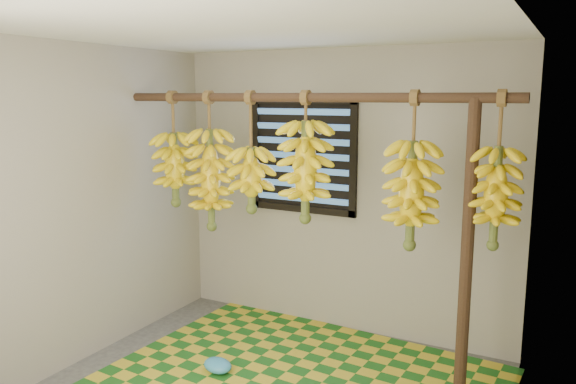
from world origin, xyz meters
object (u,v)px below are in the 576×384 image
Objects in this scene: banana_bunch_e at (411,195)px; plastic_bag at (218,365)px; support_post at (467,258)px; banana_bunch_a at (175,169)px; banana_bunch_c at (251,179)px; banana_bunch_d at (305,172)px; banana_bunch_f at (496,198)px; banana_bunch_b at (211,179)px.

plastic_bag is at bearing -162.56° from banana_bunch_e.
plastic_bag is at bearing -166.30° from support_post.
support_post is 2.36m from banana_bunch_a.
banana_bunch_a is 1.95m from banana_bunch_e.
banana_bunch_c is at bearing 81.58° from plastic_bag.
banana_bunch_c is 1.22m from banana_bunch_e.
banana_bunch_a is 0.99× the size of banana_bunch_d.
plastic_bag is 0.26× the size of banana_bunch_d.
banana_bunch_c is 0.88× the size of banana_bunch_e.
plastic_bag is at bearing -167.40° from banana_bunch_f.
support_post is at bearing 0.00° from banana_bunch_a.
banana_bunch_a is at bearing -180.00° from banana_bunch_d.
banana_bunch_d is at bearing 0.00° from banana_bunch_b.
banana_bunch_b is at bearing 180.00° from banana_bunch_d.
banana_bunch_b is (0.35, 0.00, -0.06)m from banana_bunch_a.
support_post is 2.18× the size of banana_bunch_a.
banana_bunch_e is (1.22, 0.00, -0.02)m from banana_bunch_c.
support_post is at bearing 0.00° from banana_bunch_e.
banana_bunch_a is 1.02× the size of banana_bunch_c.
banana_bunch_e is (0.77, 0.00, -0.11)m from banana_bunch_d.
banana_bunch_f is (1.80, 0.40, 1.34)m from plastic_bag.
banana_bunch_c is at bearing -180.00° from banana_bunch_d.
banana_bunch_f is (0.52, -0.00, 0.03)m from banana_bunch_e.
banana_bunch_c and banana_bunch_f have the same top height.
banana_bunch_f reaches higher than plastic_bag.
support_post is 2.07× the size of banana_bunch_f.
banana_bunch_d reaches higher than support_post.
banana_bunch_f is (1.74, 0.00, 0.01)m from banana_bunch_c.
banana_bunch_a is at bearing 180.00° from banana_bunch_f.
banana_bunch_b is 1.05× the size of banana_bunch_e.
support_post is at bearing 0.00° from banana_bunch_c.
banana_bunch_a reaches higher than support_post.
plastic_bag is 0.25× the size of banana_bunch_f.
banana_bunch_a is 0.95× the size of banana_bunch_f.
support_post is 8.34× the size of plastic_bag.
banana_bunch_d is 0.96× the size of banana_bunch_f.
banana_bunch_b is at bearing 127.99° from plastic_bag.
support_post is 2.00m from banana_bunch_b.
banana_bunch_d is at bearing 180.00° from banana_bunch_e.
plastic_bag is at bearing -141.84° from banana_bunch_d.
banana_bunch_b is at bearing 180.00° from banana_bunch_e.
banana_bunch_c reaches higher than support_post.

